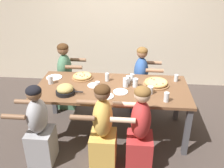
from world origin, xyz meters
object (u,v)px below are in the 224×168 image
Objects in this scene: drinking_glass_e at (166,98)px; diner_far_left at (66,79)px; drinking_glass_b at (135,83)px; drinking_glass_g at (107,77)px; pizza_board_main at (82,76)px; drinking_glass_h at (51,80)px; cocktail_glass_blue at (132,78)px; diner_near_left at (39,129)px; empty_plate_b at (54,77)px; drinking_glass_i at (150,90)px; skillet_bowl at (65,90)px; drinking_glass_a at (176,78)px; empty_plate_a at (106,96)px; empty_plate_d at (94,85)px; drinking_glass_c at (128,80)px; diner_near_center at (103,131)px; diner_far_midright at (141,82)px; drinking_glass_f at (98,87)px; pizza_board_second at (156,83)px; drinking_glass_d at (126,83)px; empty_plate_c at (121,92)px; diner_near_midright at (140,133)px.

diner_far_left is at bearing 146.84° from drinking_glass_e.
diner_far_left is (-1.21, 0.66, -0.28)m from drinking_glass_b.
drinking_glass_g is at bearing 159.64° from drinking_glass_b.
drinking_glass_h reaches higher than pizza_board_main.
cocktail_glass_blue is 0.12× the size of diner_near_left.
empty_plate_b is 0.21m from drinking_glass_h.
drinking_glass_h is at bearing 172.82° from drinking_glass_i.
drinking_glass_a is (1.55, 0.54, -0.01)m from skillet_bowl.
empty_plate_a is 1.13× the size of empty_plate_d.
drinking_glass_b reaches higher than empty_plate_b.
skillet_bowl is at bearing -58.05° from empty_plate_b.
diner_far_left is (-1.11, 0.56, -0.28)m from drinking_glass_c.
diner_far_midright is at bearing -18.76° from diner_near_center.
drinking_glass_f is 0.73m from drinking_glass_i.
pizza_board_second is at bearing -4.16° from empty_plate_b.
empty_plate_d is 0.16× the size of diner_far_left.
drinking_glass_e is 1.68m from drinking_glass_h.
drinking_glass_i is (0.34, -0.18, -0.00)m from drinking_glass_d.
drinking_glass_d is (0.25, 0.32, 0.05)m from empty_plate_a.
drinking_glass_i is 0.91m from diner_far_midright.
drinking_glass_i is at bearing -28.09° from drinking_glass_d.
empty_plate_c is 0.31m from drinking_glass_c.
pizza_board_second is at bearing -60.65° from diner_near_left.
skillet_bowl is 0.85m from drinking_glass_d.
pizza_board_main is 3.06× the size of drinking_glass_i.
cocktail_glass_blue is at bearing 160.31° from pizza_board_second.
empty_plate_b is at bearing -4.73° from diner_far_left.
drinking_glass_b is 0.45m from drinking_glass_g.
drinking_glass_d is at bearing -10.32° from empty_plate_b.
drinking_glass_h is at bearing -169.72° from cocktail_glass_blue.
diner_near_center is at bearing -66.08° from pizza_board_main.
cocktail_glass_blue is at bearing 0.60° from empty_plate_b.
drinking_glass_b is at bearing -8.80° from empty_plate_b.
empty_plate_c is at bearing -6.22° from drinking_glass_f.
drinking_glass_e is (0.40, -0.39, -0.00)m from drinking_glass_b.
diner_near_center reaches higher than diner_near_midright.
pizza_board_main reaches higher than empty_plate_a.
drinking_glass_c is 0.92m from diner_near_midright.
diner_far_left is at bearing 139.93° from empty_plate_c.
empty_plate_a is 0.18× the size of diner_far_left.
cocktail_glass_blue is at bearing 57.90° from empty_plate_a.
diner_far_left is at bearing -90.00° from diner_far_midright.
cocktail_glass_blue reaches higher than drinking_glass_h.
drinking_glass_e is 0.11× the size of diner_far_midright.
drinking_glass_a is 0.59m from drinking_glass_i.
pizza_board_main is 2.51× the size of drinking_glass_d.
drinking_glass_d reaches higher than drinking_glass_a.
diner_far_midright reaches higher than empty_plate_b.
diner_far_midright reaches higher than empty_plate_c.
diner_near_center is at bearing -136.00° from drinking_glass_i.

